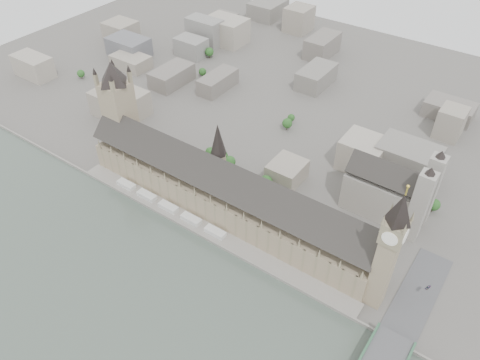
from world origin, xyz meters
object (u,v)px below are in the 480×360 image
Objects in this scene: victoria_tower at (119,108)px; elizabeth_tower at (390,245)px; palace_of_westminster at (225,191)px; car_approach at (428,287)px; westminster_abbey at (390,191)px.

elizabeth_tower is at bearing -3.96° from victoria_tower.
car_approach is at bearing 4.04° from palace_of_westminster.
victoria_tower is 291.88m from car_approach.
palace_of_westminster is at bearing 175.15° from elizabeth_tower.
car_approach is (288.46, 5.45, -44.25)m from victoria_tower.
elizabeth_tower is at bearing -123.57° from car_approach.
elizabeth_tower is 1.07× the size of victoria_tower.
elizabeth_tower is 1.58× the size of westminster_abbey.
victoria_tower is 244.79m from westminster_abbey.
westminster_abbey is 85.57m from car_approach.
westminster_abbey is (232.92, 69.00, -30.12)m from victoria_tower.
elizabeth_tower is (138.00, -11.70, 35.38)m from palace_of_westminster.
elizabeth_tower reaches higher than car_approach.
elizabeth_tower is 96.91m from westminster_abbey.
elizabeth_tower is 22.28× the size of car_approach.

